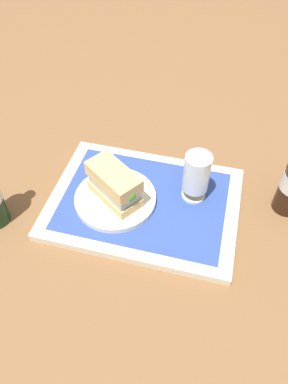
% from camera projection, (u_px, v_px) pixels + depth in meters
% --- Properties ---
extents(ground_plane, '(3.00, 3.00, 0.00)m').
position_uv_depth(ground_plane, '(144.00, 206.00, 0.87)').
color(ground_plane, brown).
extents(tray, '(0.44, 0.32, 0.02)m').
position_uv_depth(tray, '(144.00, 203.00, 0.86)').
color(tray, beige).
rests_on(tray, ground_plane).
extents(placemat, '(0.38, 0.27, 0.00)m').
position_uv_depth(placemat, '(144.00, 200.00, 0.85)').
color(placemat, '#2D4793').
rests_on(placemat, tray).
extents(plate, '(0.19, 0.19, 0.01)m').
position_uv_depth(plate, '(115.00, 199.00, 0.85)').
color(plate, silver).
rests_on(plate, placemat).
extents(sandwich, '(0.14, 0.13, 0.08)m').
position_uv_depth(sandwich, '(115.00, 185.00, 0.81)').
color(sandwich, tan).
rests_on(sandwich, plate).
extents(beer_glass, '(0.06, 0.06, 0.12)m').
position_uv_depth(beer_glass, '(196.00, 176.00, 0.81)').
color(beer_glass, silver).
rests_on(beer_glass, placemat).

